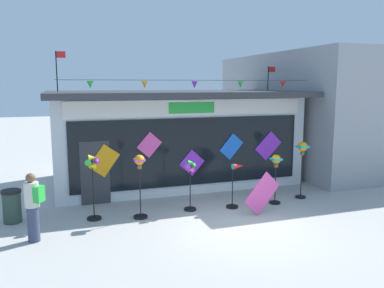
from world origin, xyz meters
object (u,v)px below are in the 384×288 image
at_px(wind_spinner_center_left, 190,180).
at_px(wind_spinner_center_right, 236,182).
at_px(person_near_camera, 33,206).
at_px(display_kite_on_ground, 262,193).
at_px(wind_spinner_left, 140,175).
at_px(wind_spinner_far_right, 302,154).
at_px(wind_spinner_right, 276,168).
at_px(wind_spinner_far_left, 93,180).
at_px(kite_shop_building, 173,136).
at_px(trash_bin, 12,206).

distance_m(wind_spinner_center_left, wind_spinner_center_right, 1.42).
relative_size(person_near_camera, display_kite_on_ground, 1.49).
xyz_separation_m(wind_spinner_left, wind_spinner_far_right, (5.44, 0.21, 0.22)).
bearing_deg(wind_spinner_right, wind_spinner_left, 179.22).
relative_size(wind_spinner_far_left, wind_spinner_far_right, 0.98).
bearing_deg(wind_spinner_center_right, wind_spinner_left, 179.90).
height_order(kite_shop_building, wind_spinner_right, kite_shop_building).
height_order(wind_spinner_far_right, person_near_camera, wind_spinner_far_right).
distance_m(wind_spinner_far_left, trash_bin, 2.30).
bearing_deg(display_kite_on_ground, wind_spinner_far_left, 166.98).
height_order(wind_spinner_left, wind_spinner_far_right, wind_spinner_far_right).
height_order(wind_spinner_far_right, trash_bin, wind_spinner_far_right).
xyz_separation_m(wind_spinner_left, wind_spinner_center_right, (2.95, -0.01, -0.45)).
distance_m(kite_shop_building, wind_spinner_center_right, 4.20).
bearing_deg(trash_bin, wind_spinner_right, -6.14).
distance_m(wind_spinner_left, person_near_camera, 2.89).
distance_m(wind_spinner_center_right, wind_spinner_right, 1.40).
xyz_separation_m(wind_spinner_center_left, person_near_camera, (-4.29, -0.98, -0.05)).
distance_m(kite_shop_building, wind_spinner_far_left, 5.06).
height_order(kite_shop_building, wind_spinner_center_left, kite_shop_building).
relative_size(person_near_camera, trash_bin, 1.84).
bearing_deg(trash_bin, wind_spinner_center_left, -7.08).
distance_m(wind_spinner_center_left, trash_bin, 4.99).
xyz_separation_m(wind_spinner_right, trash_bin, (-7.69, 0.83, -0.69)).
relative_size(wind_spinner_left, display_kite_on_ground, 1.60).
relative_size(wind_spinner_center_left, wind_spinner_right, 0.98).
xyz_separation_m(kite_shop_building, wind_spinner_far_right, (3.33, -3.78, -0.29)).
bearing_deg(wind_spinner_right, person_near_camera, -173.77).
bearing_deg(kite_shop_building, trash_bin, -149.60).
relative_size(kite_shop_building, wind_spinner_center_right, 6.70).
bearing_deg(wind_spinner_right, wind_spinner_far_left, 176.68).
bearing_deg(wind_spinner_center_right, wind_spinner_center_left, 173.45).
distance_m(wind_spinner_left, wind_spinner_far_right, 5.45).
bearing_deg(wind_spinner_far_right, wind_spinner_center_right, -174.98).
height_order(wind_spinner_far_left, person_near_camera, wind_spinner_far_left).
height_order(wind_spinner_far_right, display_kite_on_ground, wind_spinner_far_right).
distance_m(wind_spinner_left, wind_spinner_right, 4.30).
bearing_deg(trash_bin, wind_spinner_left, -12.78).
distance_m(wind_spinner_left, wind_spinner_center_left, 1.58).
xyz_separation_m(wind_spinner_left, trash_bin, (-3.39, 0.77, -0.79)).
bearing_deg(wind_spinner_center_left, display_kite_on_ground, -27.46).
bearing_deg(wind_spinner_center_left, wind_spinner_far_left, 177.79).
relative_size(wind_spinner_right, person_near_camera, 0.94).
xyz_separation_m(wind_spinner_far_left, person_near_camera, (-1.48, -1.09, -0.26)).
bearing_deg(kite_shop_building, display_kite_on_ground, -74.84).
relative_size(wind_spinner_center_left, person_near_camera, 0.92).
height_order(wind_spinner_left, trash_bin, wind_spinner_left).
xyz_separation_m(kite_shop_building, wind_spinner_left, (-2.11, -3.99, -0.52)).
height_order(wind_spinner_left, wind_spinner_right, wind_spinner_left).
bearing_deg(wind_spinner_left, wind_spinner_far_right, 2.25).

